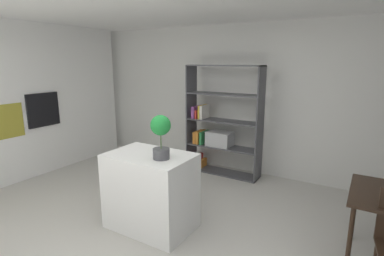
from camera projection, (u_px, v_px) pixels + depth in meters
ground_plane at (158, 240)px, 3.44m from camera, size 10.33×10.33×0.00m
back_partition at (247, 100)px, 5.37m from camera, size 7.50×0.06×2.65m
built_in_oven at (43, 110)px, 5.28m from camera, size 0.06×0.59×0.59m
kitchen_island at (151, 191)px, 3.63m from camera, size 1.01×0.68×0.93m
potted_plant_on_island at (161, 133)px, 3.31m from camera, size 0.23×0.23×0.50m
open_bookshelf at (217, 129)px, 5.38m from camera, size 1.35×0.37×1.94m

